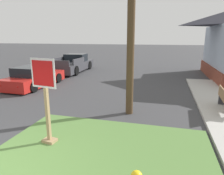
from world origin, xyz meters
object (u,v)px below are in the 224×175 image
stop_sign (46,102)px  manhole_cover (56,133)px  parked_sedan_red (34,78)px  pickup_truck_charcoal (73,64)px

stop_sign → manhole_cover: size_ratio=3.37×
parked_sedan_red → pickup_truck_charcoal: bearing=91.0°
pickup_truck_charcoal → parked_sedan_red: bearing=-89.0°
stop_sign → parked_sedan_red: 7.69m
parked_sedan_red → pickup_truck_charcoal: size_ratio=0.76×
stop_sign → manhole_cover: stop_sign is taller
parked_sedan_red → pickup_truck_charcoal: (-0.10, 5.73, 0.08)m
stop_sign → pickup_truck_charcoal: (-4.81, 11.76, -0.64)m
manhole_cover → stop_sign: bearing=-72.8°
stop_sign → pickup_truck_charcoal: size_ratio=0.42×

